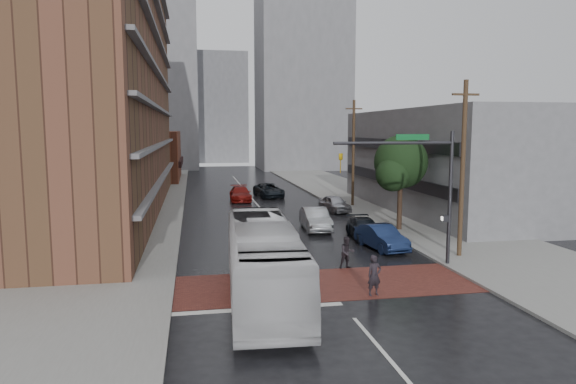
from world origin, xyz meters
name	(u,v)px	position (x,y,z in m)	size (l,w,h in m)	color
ground	(328,287)	(0.00, 0.00, 0.00)	(160.00, 160.00, 0.00)	black
crosswalk	(325,284)	(0.00, 0.50, 0.01)	(14.00, 5.00, 0.02)	maroon
sidewalk_west	(133,210)	(-11.50, 25.00, 0.07)	(9.00, 90.00, 0.15)	gray
sidewalk_east	(376,203)	(11.50, 25.00, 0.07)	(9.00, 90.00, 0.15)	gray
apartment_block	(94,49)	(-14.00, 24.00, 14.00)	(10.00, 44.00, 28.00)	brown
storefront_west	(151,156)	(-12.00, 54.00, 3.50)	(8.00, 16.00, 7.00)	brown
building_east	(450,161)	(16.50, 20.00, 4.50)	(11.00, 26.00, 9.00)	gray
distant_tower_west	(148,82)	(-14.00, 78.00, 16.00)	(18.00, 16.00, 32.00)	gray
distant_tower_east	(302,71)	(14.00, 72.00, 18.00)	(16.00, 14.00, 36.00)	gray
distant_tower_center	(220,108)	(0.00, 95.00, 12.00)	(12.00, 10.00, 24.00)	gray
street_tree	(401,166)	(8.52, 12.03, 4.73)	(4.20, 4.10, 6.90)	#332319
signal_mast	(425,179)	(5.85, 2.50, 4.73)	(6.50, 0.30, 7.20)	#2D2D33
utility_pole_near	(463,168)	(8.80, 4.00, 5.14)	(1.60, 0.26, 10.00)	#473321
utility_pole_far	(353,152)	(8.80, 24.00, 5.14)	(1.60, 0.26, 10.00)	#473321
transit_bus	(263,261)	(-3.15, -1.00, 1.67)	(2.81, 11.99, 3.34)	silver
pedestrian_a	(374,276)	(1.71, -1.50, 0.91)	(0.66, 0.43, 1.82)	black
pedestrian_b	(347,253)	(1.84, 3.00, 0.85)	(0.83, 0.64, 1.70)	black
car_travel_a	(265,218)	(-0.87, 15.03, 0.74)	(1.74, 4.32, 1.47)	#9FA3A7
car_travel_b	(316,219)	(2.63, 13.39, 0.80)	(1.70, 4.87, 1.61)	#B8BCC0
car_travel_c	(240,194)	(-1.37, 29.77, 0.74)	(2.06, 5.07, 1.47)	maroon
suv_travel	(269,190)	(1.94, 32.15, 0.74)	(2.47, 5.36, 1.49)	black
car_parked_near	(381,237)	(5.20, 6.86, 0.74)	(1.57, 4.51, 1.49)	#142246
car_parked_mid	(365,229)	(5.20, 10.00, 0.67)	(1.87, 4.60, 1.33)	black
car_parked_far	(335,204)	(6.30, 21.30, 0.72)	(1.70, 4.22, 1.44)	#B4B6BD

